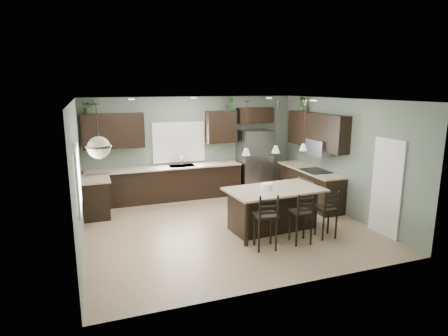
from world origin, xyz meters
The scene contains 33 objects.
ground centered at (0.00, 0.00, 0.00)m, with size 6.00×6.00×0.00m, color #9E8466.
pantry_door centered at (2.98, -1.55, 1.02)m, with size 0.04×0.82×2.04m, color white.
window_back centered at (-0.40, 2.73, 1.55)m, with size 1.35×0.02×1.00m, color white.
window_left centered at (-2.98, -0.80, 1.55)m, with size 0.02×1.10×1.00m, color white.
left_return_cabs centered at (-2.70, 1.70, 0.45)m, with size 0.60×0.90×0.90m, color black.
left_return_countertop centered at (-2.68, 1.70, 0.92)m, with size 0.66×0.96×0.04m, color beige.
back_lower_cabs centered at (-0.85, 2.45, 0.45)m, with size 4.20×0.60×0.90m, color black.
back_countertop centered at (-0.85, 2.43, 0.92)m, with size 4.20×0.66×0.04m, color beige.
sink_inset centered at (-0.40, 2.43, 0.94)m, with size 0.70×0.45×0.01m, color gray.
faucet centered at (-0.40, 2.40, 1.08)m, with size 0.02×0.02×0.28m, color silver.
back_upper_left centered at (-2.15, 2.58, 1.95)m, with size 1.55×0.34×0.90m, color black.
back_upper_right centered at (0.80, 2.58, 1.95)m, with size 0.85×0.34×0.90m, color black.
fridge_header centered at (1.85, 2.58, 2.25)m, with size 1.05×0.34×0.45m, color black.
right_lower_cabs centered at (2.70, 0.87, 0.45)m, with size 0.60×2.35×0.90m, color black.
right_countertop centered at (2.68, 0.87, 0.92)m, with size 0.66×2.35×0.04m, color beige.
cooktop centered at (2.68, 0.60, 0.94)m, with size 0.58×0.75×0.02m, color black.
wall_oven_front centered at (2.40, 0.60, 0.45)m, with size 0.01×0.72×0.60m, color gray.
right_upper_cabs centered at (2.83, 0.87, 1.95)m, with size 0.34×2.35×0.90m, color black.
microwave centered at (2.78, 0.60, 1.55)m, with size 0.40×0.75×0.40m, color gray.
refrigerator centered at (1.76, 2.38, 0.93)m, with size 0.90×0.74×1.85m, color gray.
kitchen_island centered at (0.92, -0.53, 0.46)m, with size 2.04×1.16×0.92m, color black.
serving_dish centered at (0.72, -0.55, 0.99)m, with size 0.24×0.24×0.14m, color white.
bar_stool_left centered at (0.31, -1.36, 0.56)m, with size 0.41×0.41×1.12m, color black.
bar_stool_center centered at (1.09, -1.35, 0.53)m, with size 0.39×0.39×1.06m, color black.
bar_stool_right centered at (1.73, -1.28, 0.51)m, with size 0.38×0.38×1.02m, color black.
pendant_left centered at (0.22, -0.59, 2.25)m, with size 0.17×0.17×1.10m, color white, non-canonical shape.
pendant_center centered at (0.92, -0.53, 2.25)m, with size 0.17×0.17×1.10m, color white, non-canonical shape.
pendant_right centered at (1.62, -0.48, 2.25)m, with size 0.17×0.17×1.10m, color silver, non-canonical shape.
chandelier centered at (-2.60, -0.82, 2.33)m, with size 0.42×0.42×0.94m, color #EBE8C0, non-canonical shape.
plant_back_left centered at (-2.71, 2.55, 2.58)m, with size 0.33×0.28×0.36m, color #2B471F.
plant_back_right centered at (1.05, 2.55, 2.59)m, with size 0.20×0.17×0.37m, color #244D21.
plant_right_wall centered at (2.80, 1.56, 2.60)m, with size 0.22×0.22×0.40m, color #2C4D22.
room_shell centered at (0.00, 0.00, 1.70)m, with size 6.00×6.00×6.00m.
Camera 1 is at (-2.73, -7.44, 3.06)m, focal length 30.00 mm.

